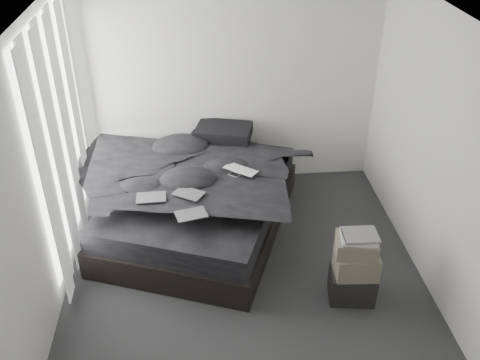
{
  "coord_description": "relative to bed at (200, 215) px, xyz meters",
  "views": [
    {
      "loc": [
        -0.41,
        -3.99,
        3.74
      ],
      "look_at": [
        0.0,
        0.8,
        0.75
      ],
      "focal_mm": 40.0,
      "sensor_mm": 36.0,
      "label": 1
    }
  ],
  "objects": [
    {
      "name": "bed",
      "position": [
        0.0,
        0.0,
        0.0
      ],
      "size": [
        2.47,
        2.8,
        0.32
      ],
      "primitive_type": "cube",
      "rotation": [
        0.0,
        0.0,
        -0.35
      ],
      "color": "black",
      "rests_on": "floor"
    },
    {
      "name": "comic_b",
      "position": [
        -0.1,
        -0.45,
        0.69
      ],
      "size": [
        0.35,
        0.32,
        0.01
      ],
      "primitive_type": "cube",
      "rotation": [
        0.0,
        0.0,
        -0.56
      ],
      "color": "black",
      "rests_on": "duvet"
    },
    {
      "name": "floor",
      "position": [
        0.44,
        -1.02,
        -0.16
      ],
      "size": [
        3.6,
        4.2,
        0.01
      ],
      "primitive_type": "cube",
      "color": "#2E2F31",
      "rests_on": "ground"
    },
    {
      "name": "art_book_white",
      "position": [
        1.44,
        -1.27,
        0.57
      ],
      "size": [
        0.35,
        0.3,
        0.03
      ],
      "primitive_type": "cube",
      "rotation": [
        0.0,
        0.0,
        -0.13
      ],
      "color": "silver",
      "rests_on": "box_upper"
    },
    {
      "name": "box_mid",
      "position": [
        1.44,
        -1.28,
        0.27
      ],
      "size": [
        0.41,
        0.34,
        0.24
      ],
      "primitive_type": "cube",
      "rotation": [
        0.0,
        0.0,
        -0.06
      ],
      "color": "#676051",
      "rests_on": "box_lower"
    },
    {
      "name": "curtain_left",
      "position": [
        -1.29,
        -0.12,
        1.12
      ],
      "size": [
        0.06,
        2.12,
        2.48
      ],
      "primitive_type": "cube",
      "color": "white",
      "rests_on": "wall_left"
    },
    {
      "name": "mattress",
      "position": [
        0.0,
        0.0,
        0.28
      ],
      "size": [
        2.38,
        2.72,
        0.25
      ],
      "primitive_type": "cube",
      "rotation": [
        0.0,
        0.0,
        -0.35
      ],
      "color": "black",
      "rests_on": "bed"
    },
    {
      "name": "window_left",
      "position": [
        -1.34,
        -0.12,
        1.19
      ],
      "size": [
        0.02,
        2.0,
        2.3
      ],
      "primitive_type": "cube",
      "color": "white",
      "rests_on": "wall_left"
    },
    {
      "name": "pillow_lower",
      "position": [
        0.26,
        0.87,
        0.49
      ],
      "size": [
        0.82,
        0.69,
        0.16
      ],
      "primitive_type": "cube",
      "rotation": [
        0.0,
        0.0,
        -0.35
      ],
      "color": "black",
      "rests_on": "mattress"
    },
    {
      "name": "comic_a",
      "position": [
        -0.48,
        -0.49,
        0.68
      ],
      "size": [
        0.3,
        0.2,
        0.01
      ],
      "primitive_type": "cube",
      "rotation": [
        0.0,
        0.0,
        0.03
      ],
      "color": "black",
      "rests_on": "duvet"
    },
    {
      "name": "floor_books",
      "position": [
        -0.71,
        0.23,
        -0.09
      ],
      "size": [
        0.15,
        0.2,
        0.13
      ],
      "primitive_type": "cube",
      "rotation": [
        0.0,
        0.0,
        0.06
      ],
      "color": "black",
      "rests_on": "floor"
    },
    {
      "name": "pillow_upper",
      "position": [
        0.33,
        0.82,
        0.64
      ],
      "size": [
        0.75,
        0.6,
        0.15
      ],
      "primitive_type": "cube",
      "rotation": [
        0.0,
        0.0,
        -0.25
      ],
      "color": "black",
      "rests_on": "pillow_lower"
    },
    {
      "name": "papers",
      "position": [
        -0.92,
        0.32,
        0.46
      ],
      "size": [
        0.29,
        0.25,
        0.01
      ],
      "primitive_type": "cube",
      "rotation": [
        0.0,
        0.0,
        0.37
      ],
      "color": "white",
      "rests_on": "side_stand"
    },
    {
      "name": "box_lower",
      "position": [
        1.44,
        -1.27,
        -0.0
      ],
      "size": [
        0.46,
        0.38,
        0.31
      ],
      "primitive_type": "cube",
      "rotation": [
        0.0,
        0.0,
        -0.13
      ],
      "color": "black",
      "rests_on": "floor"
    },
    {
      "name": "duvet",
      "position": [
        -0.02,
        -0.05,
        0.54
      ],
      "size": [
        2.31,
        2.47,
        0.27
      ],
      "primitive_type": "imported",
      "rotation": [
        0.0,
        0.0,
        -0.35
      ],
      "color": "black",
      "rests_on": "mattress"
    },
    {
      "name": "wall_back",
      "position": [
        0.44,
        1.08,
        1.14
      ],
      "size": [
        3.6,
        0.01,
        2.6
      ],
      "primitive_type": "cube",
      "color": "silver",
      "rests_on": "ground"
    },
    {
      "name": "art_book_snake",
      "position": [
        1.44,
        -1.28,
        0.6
      ],
      "size": [
        0.32,
        0.26,
        0.03
      ],
      "primitive_type": "cube",
      "rotation": [
        0.0,
        0.0,
        -0.03
      ],
      "color": "silver",
      "rests_on": "art_book_white"
    },
    {
      "name": "box_upper",
      "position": [
        1.43,
        -1.27,
        0.47
      ],
      "size": [
        0.43,
        0.37,
        0.17
      ],
      "primitive_type": "cube",
      "rotation": [
        0.0,
        0.0,
        -0.18
      ],
      "color": "#676051",
      "rests_on": "box_mid"
    },
    {
      "name": "ceiling",
      "position": [
        0.44,
        -1.02,
        2.44
      ],
      "size": [
        3.6,
        4.2,
        0.01
      ],
      "primitive_type": "cube",
      "color": "white",
      "rests_on": "ground"
    },
    {
      "name": "wall_left",
      "position": [
        -1.36,
        -1.02,
        1.14
      ],
      "size": [
        0.01,
        4.2,
        2.6
      ],
      "primitive_type": "cube",
      "color": "silver",
      "rests_on": "ground"
    },
    {
      "name": "laptop",
      "position": [
        0.42,
        -0.1,
        0.69
      ],
      "size": [
        0.44,
        0.42,
        0.03
      ],
      "primitive_type": "imported",
      "rotation": [
        0.0,
        0.0,
        -0.67
      ],
      "color": "silver",
      "rests_on": "duvet"
    },
    {
      "name": "comic_c",
      "position": [
        -0.08,
        -0.82,
        0.7
      ],
      "size": [
        0.33,
        0.26,
        0.01
      ],
      "primitive_type": "cube",
      "rotation": [
        0.0,
        0.0,
        0.26
      ],
      "color": "black",
      "rests_on": "duvet"
    },
    {
      "name": "side_stand",
      "position": [
        -0.93,
        0.32,
        0.15
      ],
      "size": [
        0.39,
        0.39,
        0.62
      ],
      "primitive_type": "cylinder",
      "rotation": [
        0.0,
        0.0,
        0.2
      ],
      "color": "black",
      "rests_on": "floor"
    },
    {
      "name": "wall_right",
      "position": [
        2.24,
        -1.02,
        1.14
      ],
      "size": [
        0.01,
        4.2,
        2.6
      ],
      "primitive_type": "cube",
      "color": "silver",
      "rests_on": "ground"
    }
  ]
}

